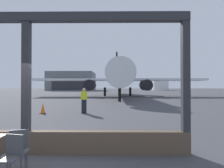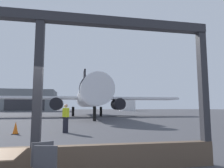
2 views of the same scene
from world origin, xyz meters
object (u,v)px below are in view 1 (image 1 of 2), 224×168
object	(u,v)px
cafe_chair_aisle_left	(11,153)
airplane	(118,78)
cafe_chair_aisle_right	(18,147)
distant_hangar	(73,81)
traffic_cone	(43,109)
fuel_storage_tank	(160,85)
ground_crew_worker	(84,100)

from	to	relation	value
cafe_chair_aisle_left	airplane	xyz separation A→B (m)	(2.77, 30.19, 2.81)
cafe_chair_aisle_left	cafe_chair_aisle_right	size ratio (longest dim) A/B	0.99
cafe_chair_aisle_right	distant_hangar	world-z (taller)	distant_hangar
cafe_chair_aisle_left	traffic_cone	bearing A→B (deg)	107.21
cafe_chair_aisle_right	fuel_storage_tank	size ratio (longest dim) A/B	0.12
cafe_chair_aisle_left	cafe_chair_aisle_right	xyz separation A→B (m)	(-0.05, 0.37, 0.00)
distant_hangar	traffic_cone	bearing A→B (deg)	-79.11
fuel_storage_tank	traffic_cone	bearing A→B (deg)	-109.65
ground_crew_worker	cafe_chair_aisle_left	bearing A→B (deg)	-90.05
distant_hangar	airplane	bearing A→B (deg)	-68.78
traffic_cone	cafe_chair_aisle_right	bearing A→B (deg)	-72.38
fuel_storage_tank	airplane	bearing A→B (deg)	-111.55
ground_crew_worker	distant_hangar	size ratio (longest dim) A/B	0.09
ground_crew_worker	fuel_storage_tank	xyz separation A→B (m)	(23.64, 73.92, 1.64)
traffic_cone	distant_hangar	world-z (taller)	distant_hangar
cafe_chair_aisle_right	airplane	size ratio (longest dim) A/B	0.03
cafe_chair_aisle_right	ground_crew_worker	world-z (taller)	ground_crew_worker
airplane	fuel_storage_tank	distance (m)	56.85
cafe_chair_aisle_left	distant_hangar	distance (m)	81.09
distant_hangar	fuel_storage_tank	size ratio (longest dim) A/B	2.58
distant_hangar	fuel_storage_tank	xyz separation A→B (m)	(39.97, 3.71, -1.45)
cafe_chair_aisle_right	traffic_cone	size ratio (longest dim) A/B	1.23
cafe_chair_aisle_left	fuel_storage_tank	size ratio (longest dim) A/B	0.12
cafe_chair_aisle_left	fuel_storage_tank	bearing A→B (deg)	74.11
ground_crew_worker	fuel_storage_tank	bearing A→B (deg)	72.27
traffic_cone	cafe_chair_aisle_left	bearing A→B (deg)	-72.79
cafe_chair_aisle_right	distant_hangar	bearing A→B (deg)	101.64
airplane	cafe_chair_aisle_left	bearing A→B (deg)	-95.23
cafe_chair_aisle_right	ground_crew_worker	distance (m)	8.78
cafe_chair_aisle_left	airplane	bearing A→B (deg)	84.77
cafe_chair_aisle_right	airplane	bearing A→B (deg)	84.61
cafe_chair_aisle_left	fuel_storage_tank	xyz separation A→B (m)	(23.65, 83.06, 2.02)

